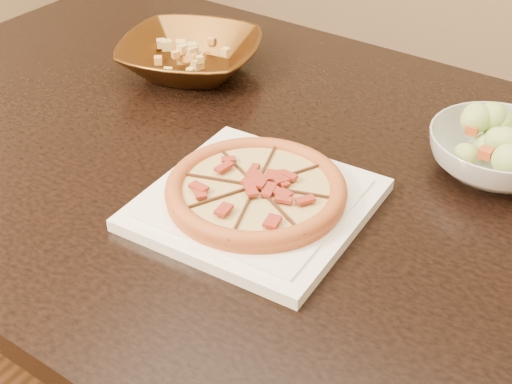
{
  "coord_description": "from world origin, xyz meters",
  "views": [
    {
      "loc": [
        0.57,
        -0.77,
        1.35
      ],
      "look_at": [
        0.13,
        -0.1,
        0.78
      ],
      "focal_mm": 50.0,
      "sensor_mm": 36.0,
      "label": 1
    }
  ],
  "objects_px": {
    "dining_table": "(247,198)",
    "plate": "(256,203)",
    "bronze_bowl": "(191,56)",
    "pizza": "(256,190)",
    "salad_bowl": "(497,153)"
  },
  "relations": [
    {
      "from": "dining_table",
      "to": "plate",
      "type": "relative_size",
      "value": 5.05
    },
    {
      "from": "dining_table",
      "to": "bronze_bowl",
      "type": "relative_size",
      "value": 5.88
    },
    {
      "from": "bronze_bowl",
      "to": "pizza",
      "type": "bearing_deg",
      "value": -40.86
    },
    {
      "from": "pizza",
      "to": "bronze_bowl",
      "type": "distance_m",
      "value": 0.46
    },
    {
      "from": "plate",
      "to": "dining_table",
      "type": "bearing_deg",
      "value": 128.77
    },
    {
      "from": "plate",
      "to": "salad_bowl",
      "type": "bearing_deg",
      "value": 48.36
    },
    {
      "from": "dining_table",
      "to": "plate",
      "type": "distance_m",
      "value": 0.19
    },
    {
      "from": "dining_table",
      "to": "plate",
      "type": "bearing_deg",
      "value": -51.23
    },
    {
      "from": "plate",
      "to": "bronze_bowl",
      "type": "distance_m",
      "value": 0.46
    },
    {
      "from": "plate",
      "to": "bronze_bowl",
      "type": "relative_size",
      "value": 1.17
    },
    {
      "from": "dining_table",
      "to": "plate",
      "type": "xyz_separation_m",
      "value": [
        0.1,
        -0.12,
        0.1
      ]
    },
    {
      "from": "dining_table",
      "to": "salad_bowl",
      "type": "distance_m",
      "value": 0.4
    },
    {
      "from": "dining_table",
      "to": "bronze_bowl",
      "type": "bearing_deg",
      "value": 144.46
    },
    {
      "from": "pizza",
      "to": "bronze_bowl",
      "type": "height_order",
      "value": "bronze_bowl"
    },
    {
      "from": "salad_bowl",
      "to": "plate",
      "type": "bearing_deg",
      "value": -131.64
    }
  ]
}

